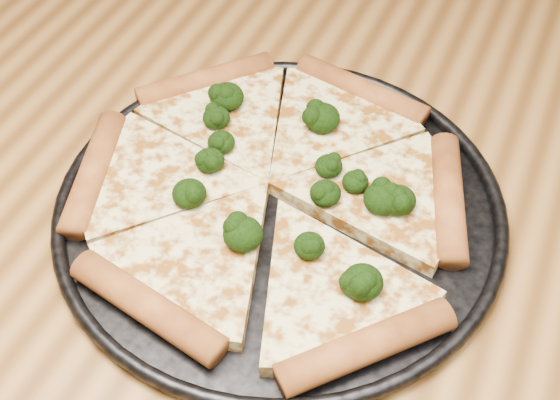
% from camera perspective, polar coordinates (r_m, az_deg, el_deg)
% --- Properties ---
extents(dining_table, '(1.20, 0.90, 0.75)m').
position_cam_1_polar(dining_table, '(0.78, 1.11, -4.18)').
color(dining_table, olive).
rests_on(dining_table, ground).
extents(pizza_pan, '(0.41, 0.41, 0.02)m').
position_cam_1_polar(pizza_pan, '(0.69, 0.00, -0.45)').
color(pizza_pan, black).
rests_on(pizza_pan, dining_table).
extents(pizza, '(0.39, 0.38, 0.03)m').
position_cam_1_polar(pizza, '(0.69, -0.77, 0.96)').
color(pizza, beige).
rests_on(pizza, pizza_pan).
extents(broccoli_florets, '(0.24, 0.20, 0.03)m').
position_cam_1_polar(broccoli_florets, '(0.68, 1.20, 1.35)').
color(broccoli_florets, black).
rests_on(broccoli_florets, pizza).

